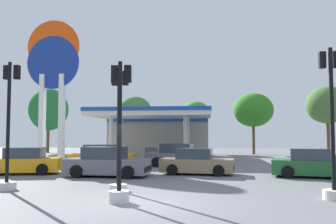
% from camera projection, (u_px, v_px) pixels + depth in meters
% --- Properties ---
extents(ground_plane, '(90.00, 90.00, 0.00)m').
position_uv_depth(ground_plane, '(144.00, 202.00, 11.49)').
color(ground_plane, slate).
rests_on(ground_plane, ground).
extents(gas_station, '(9.86, 12.10, 4.26)m').
position_uv_depth(gas_station, '(160.00, 133.00, 34.42)').
color(gas_station, '#ADA89E').
rests_on(gas_station, ground).
extents(station_pole_sign, '(4.49, 0.56, 11.81)m').
position_uv_depth(station_pole_sign, '(53.00, 71.00, 29.92)').
color(station_pole_sign, white).
rests_on(station_pole_sign, ground).
extents(car_0, '(4.10, 2.12, 1.41)m').
position_uv_depth(car_0, '(197.00, 163.00, 19.48)').
color(car_0, black).
rests_on(car_0, ground).
extents(car_1, '(4.34, 2.47, 1.46)m').
position_uv_depth(car_1, '(313.00, 164.00, 18.09)').
color(car_1, black).
rests_on(car_1, ground).
extents(car_2, '(4.32, 2.14, 1.51)m').
position_uv_depth(car_2, '(103.00, 157.00, 23.56)').
color(car_2, black).
rests_on(car_2, ground).
extents(car_3, '(4.36, 2.61, 1.46)m').
position_uv_depth(car_3, '(23.00, 162.00, 19.66)').
color(car_3, black).
rests_on(car_3, ground).
extents(car_4, '(4.51, 2.33, 1.55)m').
position_uv_depth(car_4, '(178.00, 156.00, 24.29)').
color(car_4, black).
rests_on(car_4, ground).
extents(car_6, '(4.37, 2.11, 1.54)m').
position_uv_depth(car_6, '(107.00, 163.00, 18.49)').
color(car_6, black).
rests_on(car_6, ground).
extents(traffic_signal_0, '(0.74, 0.74, 5.14)m').
position_uv_depth(traffic_signal_0, '(333.00, 146.00, 12.02)').
color(traffic_signal_0, silver).
rests_on(traffic_signal_0, ground).
extents(traffic_signal_1, '(0.74, 0.74, 5.08)m').
position_uv_depth(traffic_signal_1, '(8.00, 143.00, 14.13)').
color(traffic_signal_1, silver).
rests_on(traffic_signal_1, ground).
extents(traffic_signal_2, '(0.69, 0.70, 4.79)m').
position_uv_depth(traffic_signal_2, '(119.00, 141.00, 13.88)').
color(traffic_signal_2, silver).
rests_on(traffic_signal_2, ground).
extents(traffic_signal_3, '(0.66, 0.69, 4.56)m').
position_uv_depth(traffic_signal_3, '(120.00, 151.00, 11.49)').
color(traffic_signal_3, silver).
rests_on(traffic_signal_3, ground).
extents(tree_0, '(4.60, 4.60, 7.66)m').
position_uv_depth(tree_0, '(49.00, 110.00, 42.39)').
color(tree_0, brown).
rests_on(tree_0, ground).
extents(tree_1, '(4.07, 4.07, 6.71)m').
position_uv_depth(tree_1, '(135.00, 112.00, 42.30)').
color(tree_1, brown).
rests_on(tree_1, ground).
extents(tree_2, '(3.21, 3.21, 6.09)m').
position_uv_depth(tree_2, '(196.00, 113.00, 42.03)').
color(tree_2, brown).
rests_on(tree_2, ground).
extents(tree_3, '(4.39, 4.39, 6.72)m').
position_uv_depth(tree_3, '(253.00, 110.00, 39.24)').
color(tree_3, brown).
rests_on(tree_3, ground).
extents(tree_4, '(4.57, 4.57, 7.45)m').
position_uv_depth(tree_4, '(327.00, 105.00, 38.98)').
color(tree_4, brown).
rests_on(tree_4, ground).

